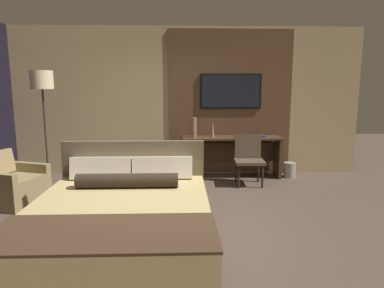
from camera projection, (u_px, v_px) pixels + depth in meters
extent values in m
plane|color=#4C3D33|center=(169.00, 226.00, 4.20)|extent=(16.00, 16.00, 0.00)
cube|color=tan|center=(173.00, 102.00, 6.53)|extent=(7.20, 0.06, 2.80)
cube|color=brown|center=(230.00, 102.00, 6.53)|extent=(2.33, 0.03, 2.70)
cube|color=#33281E|center=(121.00, 243.00, 3.51)|extent=(1.76, 2.11, 0.22)
cube|color=tan|center=(120.00, 219.00, 3.47)|extent=(1.82, 2.17, 0.31)
cube|color=#422D1E|center=(104.00, 233.00, 2.75)|extent=(1.84, 0.76, 0.02)
cube|color=brown|center=(134.00, 178.00, 4.56)|extent=(1.85, 0.08, 1.00)
cube|color=beige|center=(102.00, 168.00, 4.38)|extent=(0.76, 0.23, 0.31)
cube|color=beige|center=(163.00, 167.00, 4.40)|extent=(0.76, 0.23, 0.31)
cylinder|color=#2D2319|center=(127.00, 181.00, 3.99)|extent=(1.18, 0.17, 0.17)
cube|color=#422D1E|center=(232.00, 138.00, 6.38)|extent=(1.83, 0.47, 0.03)
cube|color=#422D1E|center=(184.00, 158.00, 6.41)|extent=(0.06, 0.42, 0.73)
cube|color=#422D1E|center=(278.00, 158.00, 6.47)|extent=(0.06, 0.42, 0.73)
cube|color=#422D1E|center=(230.00, 152.00, 6.64)|extent=(1.71, 0.02, 0.37)
cube|color=black|center=(231.00, 91.00, 6.46)|extent=(1.16, 0.04, 0.65)
cube|color=black|center=(231.00, 91.00, 6.44)|extent=(1.09, 0.01, 0.60)
cube|color=#4C3D2D|center=(249.00, 161.00, 5.91)|extent=(0.52, 0.49, 0.05)
cube|color=#4C3D2D|center=(248.00, 146.00, 6.07)|extent=(0.46, 0.12, 0.42)
cylinder|color=black|center=(239.00, 177.00, 5.76)|extent=(0.04, 0.04, 0.39)
cylinder|color=black|center=(263.00, 177.00, 5.76)|extent=(0.04, 0.04, 0.39)
cylinder|color=black|center=(236.00, 171.00, 6.13)|extent=(0.04, 0.04, 0.39)
cylinder|color=black|center=(258.00, 171.00, 6.13)|extent=(0.04, 0.04, 0.39)
cube|color=olive|center=(14.00, 190.00, 5.00)|extent=(0.85, 0.75, 0.40)
cube|color=olive|center=(30.00, 180.00, 5.29)|extent=(0.71, 0.32, 0.54)
cylinder|color=#282623|center=(50.00, 191.00, 5.55)|extent=(0.28, 0.28, 0.03)
cylinder|color=#332D28|center=(46.00, 141.00, 5.41)|extent=(0.03, 0.03, 1.70)
cylinder|color=beige|center=(42.00, 80.00, 5.25)|extent=(0.34, 0.34, 0.28)
cylinder|color=#846647|center=(194.00, 127.00, 6.31)|extent=(0.10, 0.10, 0.37)
cone|color=#846647|center=(212.00, 129.00, 6.36)|extent=(0.08, 0.08, 0.29)
cube|color=navy|center=(259.00, 136.00, 6.43)|extent=(0.22, 0.16, 0.03)
cylinder|color=gray|center=(289.00, 170.00, 6.46)|extent=(0.22, 0.22, 0.28)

